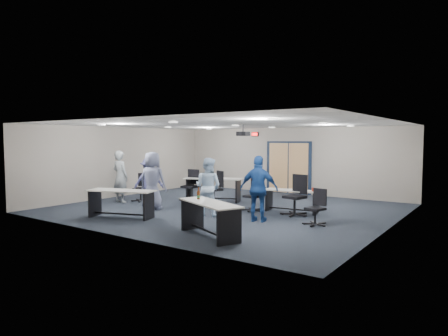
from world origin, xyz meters
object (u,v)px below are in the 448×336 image
Objects in this scene: chair_back_b at (214,188)px; table_back_right at (292,197)px; table_back_left at (213,185)px; chair_loose_left at (141,188)px; person_lightblue at (208,187)px; person_back at (149,181)px; person_navy at (259,189)px; chair_back_a at (190,185)px; chair_loose_right at (315,207)px; person_gray at (120,177)px; table_front_left at (121,199)px; person_plaid at (152,181)px; table_front_right at (209,213)px; chair_back_c at (252,195)px; chair_back_d at (295,195)px.

table_back_right is at bearing 35.33° from chair_back_b.
table_back_left is 2.17× the size of chair_loose_left.
table_back_left is at bearing 18.97° from chair_loose_left.
person_back is (-3.11, 0.66, -0.06)m from person_lightblue.
person_lightblue is at bearing -11.18° from person_navy.
chair_back_a is at bearing -47.14° from person_lightblue.
person_gray reaches higher than chair_loose_right.
chair_back_a is at bearing -165.75° from person_back.
person_navy is (3.91, -1.77, 0.33)m from chair_back_a.
chair_loose_right reaches higher than table_back_right.
table_front_left is 5.06m from table_back_right.
person_plaid is at bearing -157.87° from table_back_right.
person_plaid reaches higher than person_lightblue.
person_lightblue reaches higher than chair_loose_left.
person_lightblue is 1.07× the size of person_back.
person_navy is (1.65, 0.09, 0.05)m from person_lightblue.
table_front_left is at bearing -161.46° from table_front_right.
person_back reaches higher than table_front_left.
table_back_left is 2.76m from person_lightblue.
person_navy is 1.13× the size of person_back.
person_back is (-1.03, 0.84, -0.13)m from person_plaid.
person_lightblue is at bearing 127.39° from person_back.
chair_loose_right is 0.53× the size of person_navy.
table_back_right is 6.02m from person_gray.
table_front_left is at bearing -141.86° from chair_loose_right.
chair_back_b is (1.23, -0.21, 0.01)m from chair_back_a.
table_front_right is at bearing 135.97° from person_plaid.
person_plaid is at bearing 81.37° from table_front_left.
person_gray reaches higher than person_lightblue.
table_back_left is 2.61m from chair_loose_left.
chair_back_c is (1.69, -0.26, -0.08)m from chair_back_b.
person_navy reaches higher than chair_back_b.
chair_back_b is at bearing -172.68° from chair_back_d.
table_back_right is (0.20, 3.89, -0.08)m from table_front_right.
chair_back_b is 3.34m from person_gray.
table_back_left is at bearing 166.85° from table_back_right.
person_lightblue is at bearing -44.97° from chair_back_a.
table_back_right is (3.28, -0.39, -0.10)m from table_back_left.
person_back is (-1.59, -1.63, 0.22)m from table_back_left.
person_back is (-0.85, -1.21, 0.22)m from chair_back_a.
chair_loose_left is at bearing -174.11° from table_back_right.
table_back_left is 3.86m from person_navy.
person_gray reaches higher than chair_back_a.
person_back is (-4.87, -1.24, 0.32)m from table_back_right.
person_plaid reaches higher than chair_back_b.
chair_back_c is at bearing 150.36° from person_back.
person_gray reaches higher than person_back.
chair_back_b is 0.65× the size of person_navy.
person_lightblue reaches higher than chair_back_b.
person_navy is at bearing -100.02° from table_back_right.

